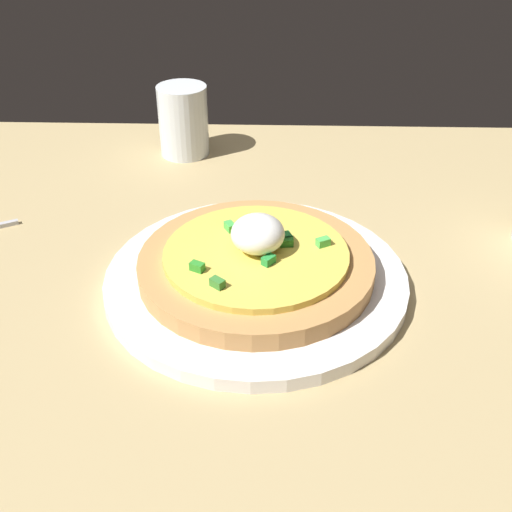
{
  "coord_description": "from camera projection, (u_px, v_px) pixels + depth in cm",
  "views": [
    {
      "loc": [
        5.48,
        -52.97,
        39.81
      ],
      "look_at": [
        3.97,
        -3.1,
        6.52
      ],
      "focal_mm": 43.76,
      "sensor_mm": 36.0,
      "label": 1
    }
  ],
  "objects": [
    {
      "name": "dining_table",
      "position": [
        219.0,
        278.0,
        0.65
      ],
      "size": [
        112.26,
        77.17,
        3.13
      ],
      "primitive_type": "cube",
      "color": "tan",
      "rests_on": "ground"
    },
    {
      "name": "pizza",
      "position": [
        256.0,
        261.0,
        0.6
      ],
      "size": [
        22.87,
        22.87,
        6.16
      ],
      "color": "#BB854C",
      "rests_on": "plate"
    },
    {
      "name": "cup_near",
      "position": [
        183.0,
        122.0,
        0.85
      ],
      "size": [
        6.77,
        6.77,
        9.57
      ],
      "color": "silver",
      "rests_on": "dining_table"
    },
    {
      "name": "plate",
      "position": [
        256.0,
        279.0,
        0.61
      ],
      "size": [
        29.59,
        29.59,
        1.39
      ],
      "primitive_type": "cylinder",
      "color": "white",
      "rests_on": "dining_table"
    }
  ]
}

